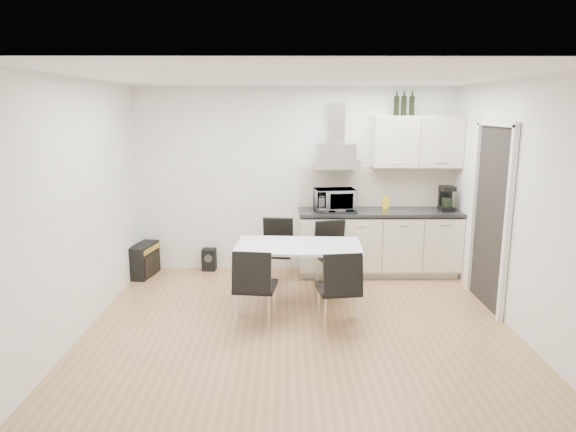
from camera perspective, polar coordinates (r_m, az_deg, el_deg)
name	(u,v)px	position (r m, az deg, el deg)	size (l,w,h in m)	color
ground	(299,323)	(5.71, 1.26, -11.83)	(4.50, 4.50, 0.00)	tan
wall_back	(296,180)	(7.29, 0.86, 4.01)	(4.50, 0.10, 2.60)	white
wall_front	(309,263)	(3.38, 2.32, -5.19)	(4.50, 0.10, 2.60)	white
wall_left	(83,206)	(5.71, -21.86, 1.00)	(0.10, 4.00, 2.60)	white
wall_right	(516,206)	(5.84, 23.98, 1.04)	(0.10, 4.00, 2.60)	white
ceiling	(300,77)	(5.24, 1.39, 15.22)	(4.50, 4.50, 0.00)	white
doorway	(489,218)	(6.36, 21.47, -0.24)	(0.08, 1.04, 2.10)	white
kitchenette	(381,216)	(7.24, 10.32, -0.01)	(2.22, 0.64, 2.52)	beige
dining_table	(298,251)	(5.96, 1.15, -3.94)	(1.49, 0.91, 0.75)	white
chair_far_left	(276,253)	(6.71, -1.33, -4.18)	(0.44, 0.50, 0.88)	black
chair_far_right	(334,257)	(6.57, 5.17, -4.59)	(0.44, 0.50, 0.88)	black
chair_near_left	(256,287)	(5.48, -3.63, -7.93)	(0.44, 0.50, 0.88)	black
chair_near_right	(338,290)	(5.43, 5.58, -8.15)	(0.44, 0.50, 0.88)	black
guitar_amp	(144,260)	(7.44, -15.68, -4.73)	(0.33, 0.58, 0.45)	black
floor_speaker	(209,260)	(7.52, -8.76, -4.80)	(0.19, 0.17, 0.32)	black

